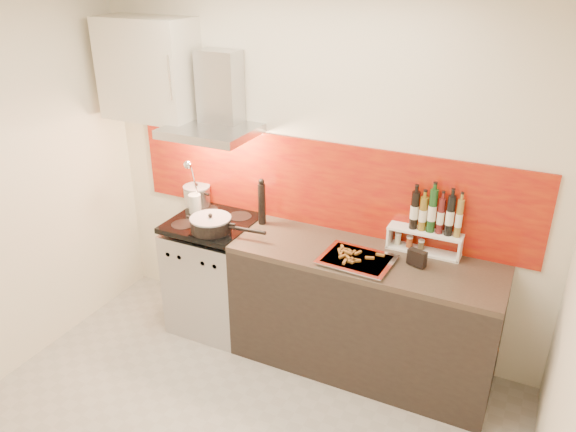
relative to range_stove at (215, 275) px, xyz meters
The scene contains 13 objects.
back_wall 1.15m from the range_stove, 23.53° to the left, with size 3.40×0.02×2.60m, color silver.
backsplash 1.12m from the range_stove, 21.33° to the left, with size 3.00×0.02×0.64m, color maroon.
range_stove is the anchor object (origin of this frame).
counter 1.20m from the range_stove, ahead, with size 1.80×0.60×0.90m.
range_hood 1.31m from the range_stove, 90.00° to the left, with size 0.62×0.50×0.61m.
upper_cabinet 1.61m from the range_stove, 166.72° to the left, with size 0.70×0.35×0.72m, color beige.
stock_pot 0.64m from the range_stove, 142.15° to the left, with size 0.21×0.21×0.18m.
saute_pan 0.55m from the range_stove, 56.10° to the right, with size 0.57×0.30×0.14m.
utensil_jar 0.62m from the range_stove, 162.85° to the left, with size 0.09×0.14×0.45m.
pepper_mill 0.73m from the range_stove, 21.76° to the left, with size 0.06×0.06×0.35m.
step_shelf 1.69m from the range_stove, ahead, with size 0.49×0.13×0.45m.
caddy_box 1.61m from the range_stove, ahead, with size 0.12×0.05×0.10m, color black.
baking_tray 1.26m from the range_stove, ahead, with size 0.47×0.38×0.03m.
Camera 1 is at (1.45, -2.04, 2.70)m, focal length 35.00 mm.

